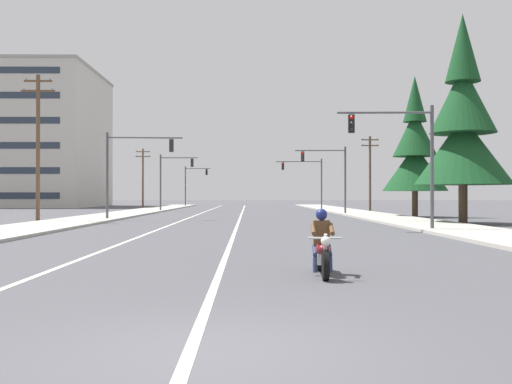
{
  "coord_description": "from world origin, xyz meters",
  "views": [
    {
      "loc": [
        0.45,
        -6.54,
        1.76
      ],
      "look_at": [
        0.83,
        23.32,
        1.93
      ],
      "focal_mm": 40.82,
      "sensor_mm": 36.0,
      "label": 1
    }
  ],
  "objects_px": {
    "traffic_signal_near_right": "(405,148)",
    "traffic_signal_mid_left": "(171,174)",
    "motorcycle_with_rider": "(322,249)",
    "apartment_building_far_left_block": "(9,139)",
    "traffic_signal_mid_right": "(331,170)",
    "utility_pole_right_far": "(370,171)",
    "conifer_tree_right_verge_near": "(463,127)",
    "utility_pole_left_near": "(38,143)",
    "traffic_signal_near_left": "(130,162)",
    "traffic_signal_far_left": "(192,180)",
    "conifer_tree_right_verge_far": "(415,152)",
    "utility_pole_left_far": "(143,176)",
    "traffic_signal_far_right": "(308,176)"
  },
  "relations": [
    {
      "from": "motorcycle_with_rider",
      "to": "utility_pole_left_near",
      "type": "distance_m",
      "value": 30.13
    },
    {
      "from": "traffic_signal_mid_left",
      "to": "utility_pole_right_far",
      "type": "xyz_separation_m",
      "value": [
        22.23,
        2.49,
        0.52
      ]
    },
    {
      "from": "traffic_signal_near_right",
      "to": "traffic_signal_far_right",
      "type": "xyz_separation_m",
      "value": [
        -0.48,
        41.78,
        0.05
      ]
    },
    {
      "from": "motorcycle_with_rider",
      "to": "traffic_signal_near_left",
      "type": "xyz_separation_m",
      "value": [
        -10.06,
        28.44,
        3.54
      ]
    },
    {
      "from": "traffic_signal_mid_left",
      "to": "utility_pole_left_far",
      "type": "xyz_separation_m",
      "value": [
        -5.93,
        15.79,
        0.32
      ]
    },
    {
      "from": "motorcycle_with_rider",
      "to": "utility_pole_left_far",
      "type": "xyz_separation_m",
      "value": [
        -15.98,
        66.3,
        3.78
      ]
    },
    {
      "from": "utility_pole_left_near",
      "to": "conifer_tree_right_verge_far",
      "type": "relative_size",
      "value": 0.85
    },
    {
      "from": "utility_pole_left_far",
      "to": "conifer_tree_right_verge_far",
      "type": "height_order",
      "value": "conifer_tree_right_verge_far"
    },
    {
      "from": "apartment_building_far_left_block",
      "to": "traffic_signal_mid_left",
      "type": "bearing_deg",
      "value": -43.01
    },
    {
      "from": "traffic_signal_mid_right",
      "to": "traffic_signal_far_right",
      "type": "xyz_separation_m",
      "value": [
        -0.28,
        17.5,
        0.06
      ]
    },
    {
      "from": "utility_pole_left_near",
      "to": "traffic_signal_mid_left",
      "type": "bearing_deg",
      "value": 77.87
    },
    {
      "from": "traffic_signal_mid_right",
      "to": "traffic_signal_far_left",
      "type": "distance_m",
      "value": 39.52
    },
    {
      "from": "conifer_tree_right_verge_near",
      "to": "traffic_signal_near_right",
      "type": "bearing_deg",
      "value": -127.89
    },
    {
      "from": "utility_pole_right_far",
      "to": "conifer_tree_right_verge_far",
      "type": "relative_size",
      "value": 0.74
    },
    {
      "from": "conifer_tree_right_verge_far",
      "to": "traffic_signal_mid_left",
      "type": "bearing_deg",
      "value": 142.41
    },
    {
      "from": "apartment_building_far_left_block",
      "to": "motorcycle_with_rider",
      "type": "bearing_deg",
      "value": -63.44
    },
    {
      "from": "traffic_signal_far_left",
      "to": "conifer_tree_right_verge_far",
      "type": "relative_size",
      "value": 0.55
    },
    {
      "from": "motorcycle_with_rider",
      "to": "traffic_signal_near_right",
      "type": "bearing_deg",
      "value": 68.92
    },
    {
      "from": "traffic_signal_near_left",
      "to": "utility_pole_left_far",
      "type": "distance_m",
      "value": 38.32
    },
    {
      "from": "traffic_signal_far_left",
      "to": "utility_pole_right_far",
      "type": "bearing_deg",
      "value": -45.97
    },
    {
      "from": "traffic_signal_far_left",
      "to": "traffic_signal_near_left",
      "type": "bearing_deg",
      "value": -89.82
    },
    {
      "from": "traffic_signal_mid_right",
      "to": "conifer_tree_right_verge_near",
      "type": "xyz_separation_m",
      "value": [
        5.73,
        -17.18,
        1.87
      ]
    },
    {
      "from": "traffic_signal_near_right",
      "to": "traffic_signal_mid_left",
      "type": "distance_m",
      "value": 38.31
    },
    {
      "from": "traffic_signal_far_right",
      "to": "apartment_building_far_left_block",
      "type": "height_order",
      "value": "apartment_building_far_left_block"
    },
    {
      "from": "utility_pole_right_far",
      "to": "motorcycle_with_rider",
      "type": "bearing_deg",
      "value": -102.94
    },
    {
      "from": "motorcycle_with_rider",
      "to": "utility_pole_right_far",
      "type": "relative_size",
      "value": 0.26
    },
    {
      "from": "motorcycle_with_rider",
      "to": "conifer_tree_right_verge_far",
      "type": "relative_size",
      "value": 0.19
    },
    {
      "from": "traffic_signal_near_left",
      "to": "utility_pole_left_near",
      "type": "xyz_separation_m",
      "value": [
        -5.38,
        -2.98,
        1.05
      ]
    },
    {
      "from": "traffic_signal_far_left",
      "to": "traffic_signal_mid_left",
      "type": "bearing_deg",
      "value": -89.66
    },
    {
      "from": "utility_pole_right_far",
      "to": "utility_pole_left_near",
      "type": "bearing_deg",
      "value": -135.08
    },
    {
      "from": "utility_pole_left_far",
      "to": "apartment_building_far_left_block",
      "type": "distance_m",
      "value": 25.69
    },
    {
      "from": "traffic_signal_far_left",
      "to": "conifer_tree_right_verge_far",
      "type": "distance_m",
      "value": 47.8
    },
    {
      "from": "traffic_signal_far_left",
      "to": "motorcycle_with_rider",
      "type": "bearing_deg",
      "value": -82.36
    },
    {
      "from": "traffic_signal_far_left",
      "to": "conifer_tree_right_verge_far",
      "type": "xyz_separation_m",
      "value": [
        21.96,
        -42.43,
        1.17
      ]
    },
    {
      "from": "traffic_signal_near_right",
      "to": "utility_pole_left_far",
      "type": "bearing_deg",
      "value": 113.59
    },
    {
      "from": "motorcycle_with_rider",
      "to": "apartment_building_far_left_block",
      "type": "height_order",
      "value": "apartment_building_far_left_block"
    },
    {
      "from": "traffic_signal_near_left",
      "to": "traffic_signal_mid_left",
      "type": "distance_m",
      "value": 22.07
    },
    {
      "from": "motorcycle_with_rider",
      "to": "traffic_signal_far_left",
      "type": "distance_m",
      "value": 76.92
    },
    {
      "from": "traffic_signal_far_left",
      "to": "utility_pole_left_far",
      "type": "distance_m",
      "value": 11.43
    },
    {
      "from": "motorcycle_with_rider",
      "to": "traffic_signal_far_right",
      "type": "relative_size",
      "value": 0.35
    },
    {
      "from": "conifer_tree_right_verge_near",
      "to": "conifer_tree_right_verge_far",
      "type": "relative_size",
      "value": 1.14
    },
    {
      "from": "utility_pole_left_far",
      "to": "conifer_tree_right_verge_near",
      "type": "height_order",
      "value": "conifer_tree_right_verge_near"
    },
    {
      "from": "traffic_signal_far_right",
      "to": "conifer_tree_right_verge_far",
      "type": "distance_m",
      "value": 24.63
    },
    {
      "from": "traffic_signal_near_right",
      "to": "utility_pole_left_near",
      "type": "height_order",
      "value": "utility_pole_left_near"
    },
    {
      "from": "utility_pole_left_far",
      "to": "conifer_tree_right_verge_near",
      "type": "xyz_separation_m",
      "value": [
        27.59,
        -43.43,
        1.59
      ]
    },
    {
      "from": "traffic_signal_mid_right",
      "to": "traffic_signal_far_left",
      "type": "relative_size",
      "value": 1.0
    },
    {
      "from": "traffic_signal_near_right",
      "to": "utility_pole_right_far",
      "type": "xyz_separation_m",
      "value": [
        6.1,
        37.23,
        0.48
      ]
    },
    {
      "from": "motorcycle_with_rider",
      "to": "apartment_building_far_left_block",
      "type": "xyz_separation_m",
      "value": [
        -38.51,
        77.06,
        9.86
      ]
    },
    {
      "from": "apartment_building_far_left_block",
      "to": "traffic_signal_mid_right",
      "type": "bearing_deg",
      "value": -39.81
    },
    {
      "from": "utility_pole_right_far",
      "to": "conifer_tree_right_verge_near",
      "type": "relative_size",
      "value": 0.65
    }
  ]
}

